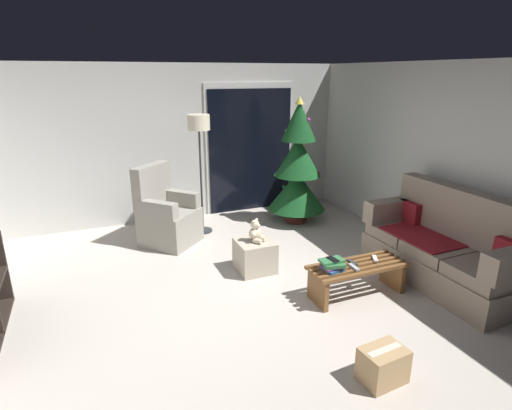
{
  "coord_description": "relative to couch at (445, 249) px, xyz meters",
  "views": [
    {
      "loc": [
        -1.39,
        -3.58,
        2.35
      ],
      "look_at": [
        0.4,
        0.7,
        0.85
      ],
      "focal_mm": 28.79,
      "sensor_mm": 36.0,
      "label": 1
    }
  ],
  "objects": [
    {
      "name": "couch",
      "position": [
        0.0,
        0.0,
        0.0
      ],
      "size": [
        0.79,
        1.94,
        1.08
      ],
      "color": "gray",
      "rests_on": "ground"
    },
    {
      "name": "wall_back",
      "position": [
        -2.32,
        3.46,
        0.85
      ],
      "size": [
        5.72,
        0.12,
        2.5
      ],
      "primitive_type": "cube",
      "color": "beige",
      "rests_on": "ground"
    },
    {
      "name": "patio_door_frame",
      "position": [
        -1.07,
        3.39,
        0.7
      ],
      "size": [
        1.6,
        0.02,
        2.2
      ],
      "primitive_type": "cube",
      "color": "silver",
      "rests_on": "ground"
    },
    {
      "name": "armchair",
      "position": [
        -2.76,
        2.39,
        0.0
      ],
      "size": [
        0.97,
        0.97,
        1.13
      ],
      "color": "gray",
      "rests_on": "ground"
    },
    {
      "name": "christmas_tree",
      "position": [
        -0.63,
        2.47,
        0.49
      ],
      "size": [
        0.92,
        0.92,
        2.02
      ],
      "color": "#4C1E19",
      "rests_on": "ground"
    },
    {
      "name": "teddy_bear_cream",
      "position": [
        -1.93,
        1.08,
        0.11
      ],
      "size": [
        0.21,
        0.22,
        0.29
      ],
      "color": "beige",
      "rests_on": "ottoman"
    },
    {
      "name": "remote_white",
      "position": [
        -0.89,
        0.14,
        -0.02
      ],
      "size": [
        0.11,
        0.16,
        0.02
      ],
      "primitive_type": "cube",
      "rotation": [
        0.0,
        0.0,
        5.78
      ],
      "color": "silver",
      "rests_on": "coffee_table"
    },
    {
      "name": "coffee_table",
      "position": [
        -1.14,
        0.11,
        -0.15
      ],
      "size": [
        1.1,
        0.4,
        0.37
      ],
      "color": "brown",
      "rests_on": "ground"
    },
    {
      "name": "cardboard_box_taped_mid_floor",
      "position": [
        -1.74,
        -1.08,
        -0.26
      ],
      "size": [
        0.37,
        0.28,
        0.29
      ],
      "color": "tan",
      "rests_on": "ground"
    },
    {
      "name": "ottoman",
      "position": [
        -1.94,
        1.09,
        -0.2
      ],
      "size": [
        0.44,
        0.44,
        0.39
      ],
      "primitive_type": "cube",
      "color": "#B2A893",
      "rests_on": "ground"
    },
    {
      "name": "cell_phone",
      "position": [
        -1.46,
        0.11,
        0.09
      ],
      "size": [
        0.09,
        0.15,
        0.01
      ],
      "primitive_type": "cube",
      "rotation": [
        0.0,
        0.0,
        0.12
      ],
      "color": "black",
      "rests_on": "book_stack"
    },
    {
      "name": "remote_graphite",
      "position": [
        -1.18,
        0.15,
        -0.02
      ],
      "size": [
        0.05,
        0.16,
        0.02
      ],
      "primitive_type": "cube",
      "rotation": [
        0.0,
        0.0,
        6.27
      ],
      "color": "#333338",
      "rests_on": "coffee_table"
    },
    {
      "name": "book_stack",
      "position": [
        -1.46,
        0.11,
        0.03
      ],
      "size": [
        0.27,
        0.24,
        0.12
      ],
      "color": "#285684",
      "rests_on": "coffee_table"
    },
    {
      "name": "remote_silver",
      "position": [
        -1.23,
        0.05,
        -0.02
      ],
      "size": [
        0.05,
        0.16,
        0.02
      ],
      "primitive_type": "cube",
      "rotation": [
        0.0,
        0.0,
        3.11
      ],
      "color": "#ADADB2",
      "rests_on": "coffee_table"
    },
    {
      "name": "patio_door_glass",
      "position": [
        -1.07,
        3.37,
        0.65
      ],
      "size": [
        1.5,
        0.02,
        2.1
      ],
      "primitive_type": "cube",
      "color": "black",
      "rests_on": "ground"
    },
    {
      "name": "wall_right",
      "position": [
        0.54,
        0.4,
        0.85
      ],
      "size": [
        0.12,
        6.0,
        2.5
      ],
      "primitive_type": "cube",
      "color": "beige",
      "rests_on": "ground"
    },
    {
      "name": "ground_plane",
      "position": [
        -2.32,
        0.4,
        -0.4
      ],
      "size": [
        7.0,
        7.0,
        0.0
      ],
      "primitive_type": "plane",
      "color": "#BCB2A8"
    },
    {
      "name": "floor_lamp",
      "position": [
        -2.17,
        2.62,
        1.11
      ],
      "size": [
        0.32,
        0.32,
        1.78
      ],
      "color": "#2D2D30",
      "rests_on": "ground"
    }
  ]
}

